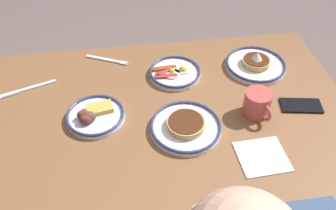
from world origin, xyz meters
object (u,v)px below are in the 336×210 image
plate_far_side (186,126)px  cell_phone (301,106)px  paper_napkin (262,157)px  fork_near (107,60)px  plate_near_main (94,115)px  coffee_mug (257,104)px  butter_knife (25,89)px  plate_center_pancakes (256,64)px  plate_far_companion (175,72)px

plate_far_side → cell_phone: (-0.43, -0.05, -0.01)m
cell_phone → paper_napkin: cell_phone is taller
fork_near → plate_near_main: bearing=81.8°
plate_near_main → cell_phone: bearing=176.5°
plate_near_main → coffee_mug: bearing=174.2°
butter_knife → plate_center_pancakes: bearing=-179.2°
plate_center_pancakes → coffee_mug: bearing=71.7°
cell_phone → paper_napkin: 0.29m
plate_near_main → coffee_mug: (-0.56, 0.06, 0.03)m
plate_far_companion → coffee_mug: size_ratio=1.65×
plate_far_companion → plate_center_pancakes: bearing=-179.5°
coffee_mug → butter_knife: size_ratio=0.55×
butter_knife → plate_near_main: bearing=144.5°
plate_far_side → fork_near: plate_far_side is taller
plate_near_main → paper_napkin: size_ratio=1.34×
plate_near_main → plate_far_companion: bearing=-147.8°
plate_center_pancakes → butter_knife: size_ratio=1.08×
coffee_mug → fork_near: (0.51, -0.39, -0.04)m
coffee_mug → cell_phone: 0.18m
cell_phone → plate_far_companion: bearing=-19.8°
plate_near_main → plate_far_companion: plate_near_main is taller
plate_far_companion → paper_napkin: size_ratio=1.35×
cell_phone → butter_knife: bearing=-3.1°
plate_far_side → coffee_mug: size_ratio=1.94×
coffee_mug → butter_knife: (0.82, -0.24, -0.04)m
plate_far_side → cell_phone: bearing=-173.1°
plate_far_companion → paper_napkin: (-0.20, 0.44, -0.01)m
coffee_mug → fork_near: 0.64m
plate_center_pancakes → butter_knife: plate_center_pancakes is taller
plate_near_main → butter_knife: 0.32m
plate_center_pancakes → plate_near_main: bearing=17.3°
fork_near → butter_knife: size_ratio=0.79×
plate_near_main → plate_center_pancakes: 0.67m
butter_knife → plate_far_companion: bearing=-179.0°
plate_far_side → butter_knife: (0.56, -0.28, -0.01)m
butter_knife → plate_far_side: bearing=153.3°
plate_far_companion → paper_napkin: bearing=115.0°
plate_far_side → coffee_mug: bearing=-171.2°
cell_phone → butter_knife: 1.02m
plate_far_companion → coffee_mug: (-0.24, 0.25, 0.03)m
fork_near → butter_knife: same height
paper_napkin → cell_phone: bearing=-137.0°
plate_far_companion → paper_napkin: 0.49m
fork_near → butter_knife: (0.31, 0.14, -0.00)m
plate_near_main → coffee_mug: 0.56m
coffee_mug → plate_near_main: bearing=-5.8°
coffee_mug → fork_near: coffee_mug is taller
plate_far_companion → butter_knife: (0.57, 0.01, -0.01)m
plate_far_companion → plate_far_side: bearing=88.1°
plate_center_pancakes → cell_phone: size_ratio=1.67×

